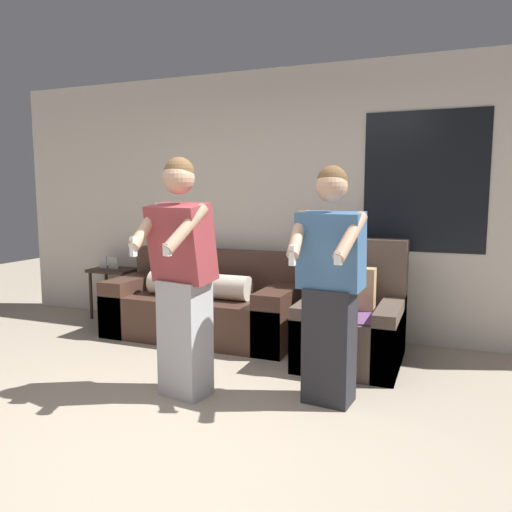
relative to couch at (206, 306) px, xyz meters
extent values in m
plane|color=tan|center=(0.74, -2.13, -0.31)|extent=(14.00, 14.00, 0.00)
cube|color=silver|center=(0.74, 0.49, 1.04)|extent=(6.78, 0.06, 2.70)
cube|color=black|center=(2.04, 0.46, 1.24)|extent=(1.10, 0.01, 1.30)
cube|color=#472D23|center=(0.00, -0.04, -0.09)|extent=(1.93, 0.91, 0.43)
cube|color=#472D23|center=(0.00, 0.30, 0.33)|extent=(1.93, 0.22, 0.42)
cube|color=#472D23|center=(-0.82, -0.04, -0.02)|extent=(0.28, 0.91, 0.57)
cube|color=#472D23|center=(0.82, -0.04, -0.02)|extent=(0.28, 0.91, 0.57)
cylinder|color=beige|center=(0.00, -0.16, 0.24)|extent=(1.06, 0.24, 0.24)
cube|color=brown|center=(1.54, -0.29, -0.08)|extent=(0.83, 0.94, 0.45)
cube|color=brown|center=(1.54, 0.08, 0.44)|extent=(0.83, 0.20, 0.60)
cube|color=brown|center=(1.21, -0.29, -0.03)|extent=(0.18, 0.94, 0.55)
cube|color=brown|center=(1.86, -0.29, -0.03)|extent=(0.18, 0.94, 0.55)
cube|color=#704275|center=(1.54, -0.33, 0.15)|extent=(0.70, 0.75, 0.01)
cube|color=tan|center=(1.54, -0.22, 0.33)|extent=(0.36, 0.14, 0.36)
cube|color=#332319|center=(-1.33, 0.25, 0.26)|extent=(0.52, 0.36, 0.04)
cylinder|color=#332319|center=(-1.55, 0.11, -0.03)|extent=(0.04, 0.04, 0.54)
cylinder|color=#332319|center=(-1.11, 0.11, -0.03)|extent=(0.04, 0.04, 0.54)
cylinder|color=#332319|center=(-1.55, 0.39, -0.03)|extent=(0.04, 0.04, 0.54)
cylinder|color=#332319|center=(-1.11, 0.39, -0.03)|extent=(0.04, 0.04, 0.54)
cube|color=beige|center=(-1.46, 0.23, 0.34)|extent=(0.10, 0.02, 0.17)
cube|color=beige|center=(-1.33, 0.25, 0.33)|extent=(0.13, 0.02, 0.15)
cube|color=#B2B2B7|center=(0.56, -1.41, 0.11)|extent=(0.37, 0.30, 0.84)
cube|color=#99383D|center=(0.55, -1.43, 0.80)|extent=(0.49, 0.38, 0.56)
sphere|color=tan|center=(0.55, -1.44, 1.25)|extent=(0.22, 0.22, 0.22)
sphere|color=brown|center=(0.55, -1.43, 1.29)|extent=(0.21, 0.21, 0.21)
cylinder|color=tan|center=(0.34, -1.54, 0.92)|extent=(0.09, 0.36, 0.32)
cube|color=white|center=(0.34, -1.69, 0.79)|extent=(0.04, 0.04, 0.13)
cylinder|color=tan|center=(0.70, -1.61, 0.92)|extent=(0.21, 0.36, 0.32)
cube|color=white|center=(0.64, -1.75, 0.79)|extent=(0.05, 0.04, 0.08)
cube|color=#28282D|center=(1.55, -1.15, 0.10)|extent=(0.35, 0.27, 0.81)
cube|color=#3D6693|center=(1.55, -1.16, 0.76)|extent=(0.46, 0.30, 0.53)
sphere|color=tan|center=(1.55, -1.16, 1.19)|extent=(0.21, 0.21, 0.21)
sphere|color=brown|center=(1.55, -1.15, 1.23)|extent=(0.20, 0.20, 0.20)
cylinder|color=tan|center=(1.35, -1.29, 0.88)|extent=(0.11, 0.36, 0.31)
cube|color=white|center=(1.37, -1.44, 0.75)|extent=(0.04, 0.04, 0.13)
cylinder|color=tan|center=(1.71, -1.32, 0.88)|extent=(0.18, 0.36, 0.31)
cube|color=white|center=(1.67, -1.47, 0.75)|extent=(0.05, 0.04, 0.08)
camera|label=1|loc=(2.31, -4.44, 1.15)|focal=35.00mm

